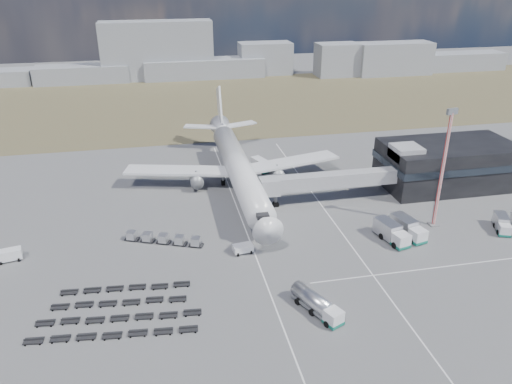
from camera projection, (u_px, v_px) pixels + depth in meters
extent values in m
plane|color=#565659|center=(269.00, 260.00, 87.39)|extent=(420.00, 420.00, 0.00)
cube|color=brown|center=(202.00, 103.00, 185.24)|extent=(420.00, 90.00, 0.01)
cube|color=silver|center=(252.00, 247.00, 91.47)|extent=(0.25, 110.00, 0.01)
cube|color=silver|center=(345.00, 237.00, 94.77)|extent=(0.25, 110.00, 0.01)
cube|color=silver|center=(423.00, 269.00, 84.85)|extent=(40.00, 0.25, 0.01)
cube|color=black|center=(448.00, 164.00, 115.44)|extent=(30.00, 16.00, 10.00)
cube|color=#262D38|center=(449.00, 160.00, 114.94)|extent=(30.40, 16.40, 1.60)
cube|color=#939399|center=(406.00, 153.00, 109.58)|extent=(6.00, 6.00, 3.00)
cube|color=#939399|center=(330.00, 180.00, 106.81)|extent=(29.80, 3.00, 3.00)
cube|color=#939399|center=(270.00, 186.00, 103.91)|extent=(4.00, 3.60, 3.40)
cylinder|color=slate|center=(276.00, 196.00, 105.69)|extent=(0.70, 0.70, 5.10)
cylinder|color=black|center=(276.00, 205.00, 106.57)|extent=(1.40, 0.90, 1.40)
cylinder|color=silver|center=(239.00, 169.00, 111.86)|extent=(5.60, 48.00, 5.60)
cone|color=silver|center=(265.00, 225.00, 88.28)|extent=(5.60, 5.00, 5.60)
cone|color=silver|center=(222.00, 129.00, 136.43)|extent=(5.60, 8.00, 5.60)
cube|color=black|center=(263.00, 215.00, 89.73)|extent=(2.20, 2.00, 0.80)
cube|color=silver|center=(180.00, 170.00, 114.42)|extent=(25.59, 11.38, 0.50)
cube|color=silver|center=(289.00, 162.00, 119.19)|extent=(25.59, 11.38, 0.50)
cylinder|color=slate|center=(196.00, 179.00, 114.00)|extent=(3.00, 5.00, 3.00)
cylinder|color=slate|center=(277.00, 173.00, 117.48)|extent=(3.00, 5.00, 3.00)
cube|color=silver|center=(201.00, 127.00, 137.03)|extent=(9.49, 5.63, 0.35)
cube|color=silver|center=(240.00, 124.00, 139.05)|extent=(9.49, 5.63, 0.35)
cube|color=silver|center=(219.00, 106.00, 136.71)|extent=(0.50, 9.06, 11.45)
cylinder|color=slate|center=(258.00, 230.00, 94.87)|extent=(0.50, 0.50, 2.50)
cylinder|color=slate|center=(223.00, 180.00, 116.52)|extent=(0.60, 0.60, 2.50)
cylinder|color=slate|center=(250.00, 178.00, 117.70)|extent=(0.60, 0.60, 2.50)
cylinder|color=black|center=(258.00, 233.00, 95.18)|extent=(0.50, 1.20, 1.20)
cube|color=gray|center=(6.00, 77.00, 211.44)|extent=(21.39, 12.00, 6.42)
cube|color=gray|center=(83.00, 74.00, 215.87)|extent=(39.55, 12.00, 7.30)
cube|color=gray|center=(157.00, 50.00, 219.22)|extent=(48.29, 12.00, 24.82)
cube|color=gray|center=(204.00, 68.00, 224.64)|extent=(53.42, 12.00, 8.38)
cube|color=gray|center=(265.00, 58.00, 231.20)|extent=(24.04, 12.00, 14.27)
cube|color=gray|center=(337.00, 60.00, 227.39)|extent=(18.79, 12.00, 14.49)
cube|color=gray|center=(393.00, 59.00, 230.17)|extent=(34.80, 12.00, 14.47)
cube|color=gray|center=(458.00, 61.00, 241.27)|extent=(44.64, 12.00, 8.14)
cube|color=silver|center=(334.00, 317.00, 71.29)|extent=(3.03, 3.03, 2.19)
cube|color=#126856|center=(333.00, 322.00, 71.65)|extent=(3.15, 3.15, 0.48)
cylinder|color=silver|center=(312.00, 299.00, 74.53)|extent=(5.13, 7.48, 2.38)
cube|color=slate|center=(311.00, 305.00, 74.98)|extent=(5.04, 7.44, 0.33)
cylinder|color=black|center=(318.00, 311.00, 74.04)|extent=(2.68, 1.98, 1.05)
cube|color=silver|center=(243.00, 249.00, 89.46)|extent=(3.79, 2.48, 1.57)
cube|color=silver|center=(9.00, 255.00, 86.87)|extent=(4.34, 2.62, 2.18)
cube|color=silver|center=(261.00, 164.00, 124.78)|extent=(4.25, 6.27, 2.72)
cube|color=#126856|center=(261.00, 169.00, 125.25)|extent=(4.38, 6.39, 0.44)
cube|color=silver|center=(401.00, 240.00, 90.81)|extent=(3.16, 3.08, 2.53)
cube|color=#126856|center=(401.00, 245.00, 91.22)|extent=(3.30, 3.22, 0.52)
cube|color=silver|center=(387.00, 228.00, 93.92)|extent=(3.92, 5.78, 2.99)
cube|color=silver|center=(418.00, 236.00, 92.33)|extent=(3.16, 3.08, 2.53)
cube|color=#126856|center=(417.00, 240.00, 92.74)|extent=(3.30, 3.22, 0.52)
cube|color=silver|center=(404.00, 224.00, 95.44)|extent=(3.92, 5.78, 2.99)
cube|color=silver|center=(505.00, 230.00, 94.88)|extent=(2.75, 2.70, 2.03)
cube|color=#126856|center=(504.00, 234.00, 95.21)|extent=(2.87, 2.82, 0.42)
cube|color=silver|center=(501.00, 220.00, 97.61)|extent=(3.70, 4.77, 2.40)
cube|color=black|center=(132.00, 239.00, 93.68)|extent=(2.95, 2.41, 0.18)
cube|color=silver|center=(132.00, 235.00, 93.34)|extent=(2.04, 2.04, 1.47)
cube|color=black|center=(148.00, 240.00, 93.16)|extent=(2.95, 2.41, 0.18)
cube|color=silver|center=(147.00, 236.00, 92.81)|extent=(2.04, 2.04, 1.47)
cube|color=black|center=(164.00, 242.00, 92.64)|extent=(2.95, 2.41, 0.18)
cube|color=silver|center=(163.00, 238.00, 92.29)|extent=(2.04, 2.04, 1.47)
cube|color=black|center=(180.00, 243.00, 92.12)|extent=(2.95, 2.41, 0.18)
cube|color=silver|center=(179.00, 240.00, 91.77)|extent=(2.04, 2.04, 1.47)
cube|color=black|center=(196.00, 245.00, 91.60)|extent=(2.95, 2.41, 0.18)
cube|color=silver|center=(196.00, 241.00, 91.25)|extent=(2.04, 2.04, 1.47)
cube|color=black|center=(112.00, 335.00, 69.51)|extent=(24.67, 3.64, 0.63)
cube|color=black|center=(116.00, 317.00, 72.85)|extent=(24.67, 3.64, 0.63)
cube|color=black|center=(120.00, 302.00, 76.19)|extent=(21.16, 3.31, 0.63)
cube|color=black|center=(123.00, 288.00, 79.53)|extent=(21.16, 3.31, 0.63)
cylinder|color=red|center=(442.00, 172.00, 94.47)|extent=(0.64, 0.64, 22.91)
cube|color=slate|center=(452.00, 111.00, 89.56)|extent=(2.26, 0.93, 1.10)
cube|color=#565659|center=(433.00, 224.00, 99.20)|extent=(1.83, 1.83, 0.27)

